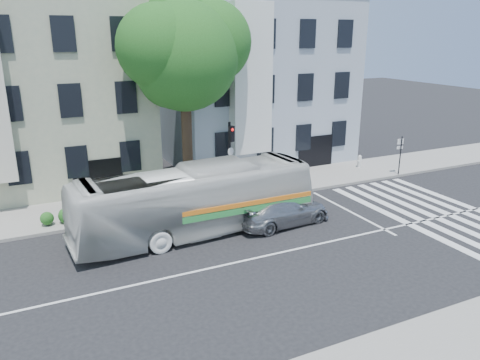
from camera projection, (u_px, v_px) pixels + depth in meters
ground at (260, 257)px, 18.85m from camera, size 120.00×120.00×0.00m
sidewalk_far at (192, 196)px, 25.72m from camera, size 80.00×4.00×0.15m
building_left at (35, 89)px, 27.25m from camera, size 12.00×10.00×11.00m
building_right at (249, 80)px, 32.99m from camera, size 12.00×10.00×11.00m
street_tree at (184, 50)px, 24.04m from camera, size 7.30×5.90×11.10m
bus at (196, 201)px, 20.73m from camera, size 3.34×11.25×3.09m
sedan at (283, 210)px, 21.94m from camera, size 2.41×4.93×1.38m
hedge at (139, 205)px, 23.23m from camera, size 8.50×2.50×0.70m
traffic_signal at (230, 149)px, 25.10m from camera, size 0.41×0.53×4.14m
fire_hydrant at (359, 161)px, 30.90m from camera, size 0.46×0.31×0.81m
far_sign_pole at (400, 150)px, 28.99m from camera, size 0.44×0.17×2.43m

